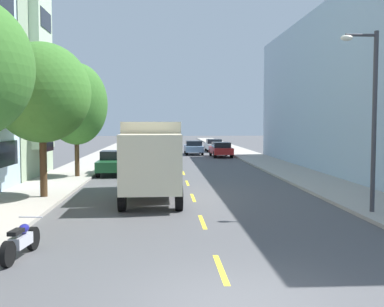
% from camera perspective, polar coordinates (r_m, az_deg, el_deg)
% --- Properties ---
extents(ground_plane, '(160.00, 160.00, 0.00)m').
position_cam_1_polar(ground_plane, '(38.38, -1.55, -1.14)').
color(ground_plane, '#4C4C4F').
extents(sidewalk_left, '(3.20, 120.00, 0.14)m').
position_cam_1_polar(sidewalk_left, '(36.82, -12.56, -1.32)').
color(sidewalk_left, '#A39E93').
rests_on(sidewalk_left, ground_plane).
extents(sidewalk_right, '(3.20, 120.00, 0.14)m').
position_cam_1_polar(sidewalk_right, '(37.31, 9.52, -1.22)').
color(sidewalk_right, '#A39E93').
rests_on(sidewalk_right, ground_plane).
extents(lane_centerline_dashes, '(0.14, 47.20, 0.01)m').
position_cam_1_polar(lane_centerline_dashes, '(32.90, -1.24, -1.95)').
color(lane_centerline_dashes, yellow).
rests_on(lane_centerline_dashes, ground_plane).
extents(street_tree_second, '(4.10, 4.10, 6.53)m').
position_cam_1_polar(street_tree_second, '(20.77, -17.90, 7.08)').
color(street_tree_second, '#47331E').
rests_on(street_tree_second, sidewalk_left).
extents(street_tree_third, '(3.65, 3.65, 6.66)m').
position_cam_1_polar(street_tree_third, '(28.27, -13.99, 5.90)').
color(street_tree_third, '#47331E').
rests_on(street_tree_third, sidewalk_left).
extents(street_lamp, '(1.35, 0.28, 6.32)m').
position_cam_1_polar(street_lamp, '(17.49, 20.96, 5.32)').
color(street_lamp, '#38383D').
rests_on(street_lamp, sidewalk_right).
extents(delivery_box_truck, '(2.47, 7.68, 3.33)m').
position_cam_1_polar(delivery_box_truck, '(20.49, -4.95, -0.14)').
color(delivery_box_truck, beige).
rests_on(delivery_box_truck, ground_plane).
extents(parked_sedan_burgundy, '(1.92, 4.55, 1.43)m').
position_cam_1_polar(parked_sedan_burgundy, '(45.79, -7.47, 0.57)').
color(parked_sedan_burgundy, maroon).
rests_on(parked_sedan_burgundy, ground_plane).
extents(parked_sedan_white, '(1.83, 4.51, 1.43)m').
position_cam_1_polar(parked_sedan_white, '(53.24, 2.68, 1.04)').
color(parked_sedan_white, silver).
rests_on(parked_sedan_white, ground_plane).
extents(parked_hatchback_forest, '(1.79, 4.02, 1.50)m').
position_cam_1_polar(parked_hatchback_forest, '(29.84, -9.65, -1.14)').
color(parked_hatchback_forest, '#194C28').
rests_on(parked_hatchback_forest, ground_plane).
extents(parked_hatchback_navy, '(1.78, 4.02, 1.50)m').
position_cam_1_polar(parked_hatchback_navy, '(60.40, -6.49, 1.35)').
color(parked_hatchback_navy, navy).
rests_on(parked_hatchback_navy, ground_plane).
extents(parked_sedan_red, '(1.91, 4.54, 1.43)m').
position_cam_1_polar(parked_sedan_red, '(44.91, 3.55, 0.53)').
color(parked_sedan_red, '#AD1E1E').
rests_on(parked_sedan_red, ground_plane).
extents(moving_sky_sedan, '(1.80, 4.50, 1.43)m').
position_cam_1_polar(moving_sky_sedan, '(48.25, 0.19, 0.76)').
color(moving_sky_sedan, '#7A9EC6').
rests_on(moving_sky_sedan, ground_plane).
extents(parked_motorcycle, '(0.62, 2.05, 0.90)m').
position_cam_1_polar(parked_motorcycle, '(12.26, -20.18, -10.03)').
color(parked_motorcycle, black).
rests_on(parked_motorcycle, ground_plane).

